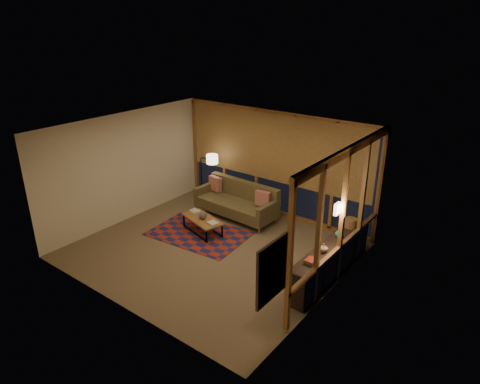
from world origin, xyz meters
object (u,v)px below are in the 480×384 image
Objects in this scene: floor_lamp at (202,178)px; bookshelf at (330,259)px; coffee_table at (203,225)px; sofa at (236,201)px.

bookshelf is at bearing -33.86° from floor_lamp.
floor_lamp is at bearing 148.27° from coffee_table.
coffee_table is 1.88m from floor_lamp.
floor_lamp is (-1.21, 1.34, 0.52)m from coffee_table.
floor_lamp reaches higher than sofa.
sofa is at bearing -26.93° from floor_lamp.
sofa is 1.19m from coffee_table.
bookshelf reaches higher than coffee_table.
floor_lamp is at bearing 174.41° from sofa.
coffee_table is 3.22m from bookshelf.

